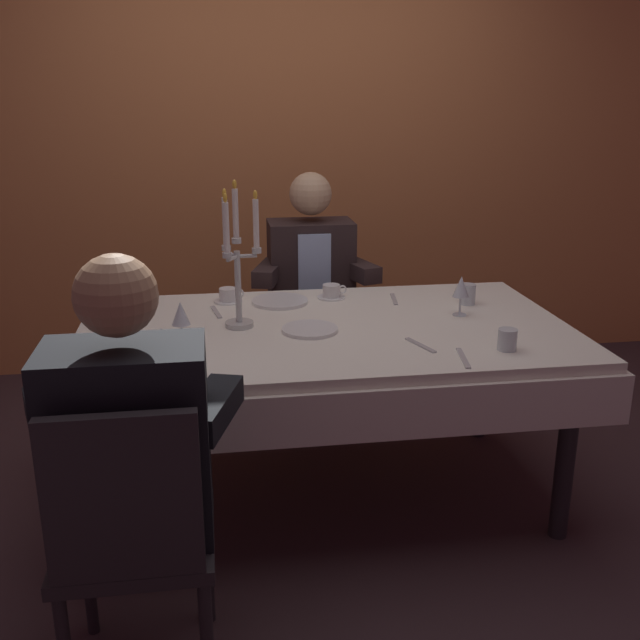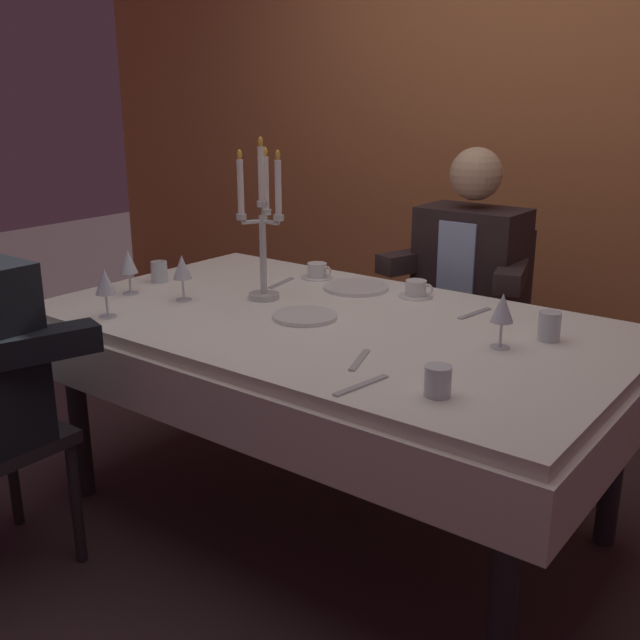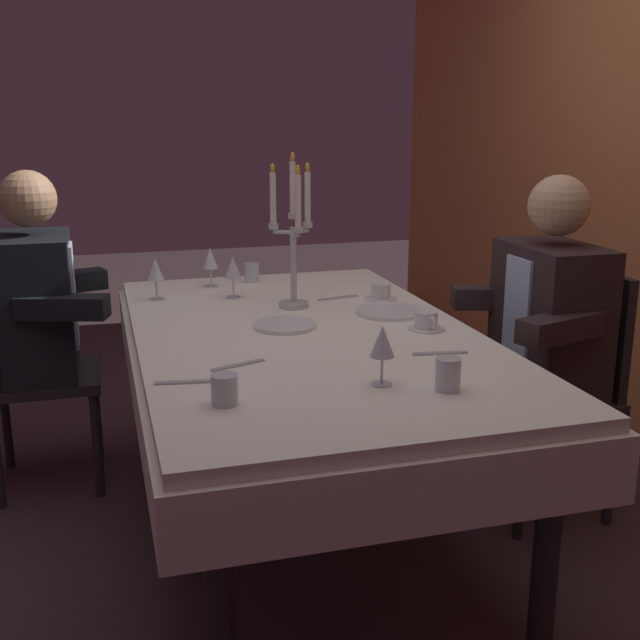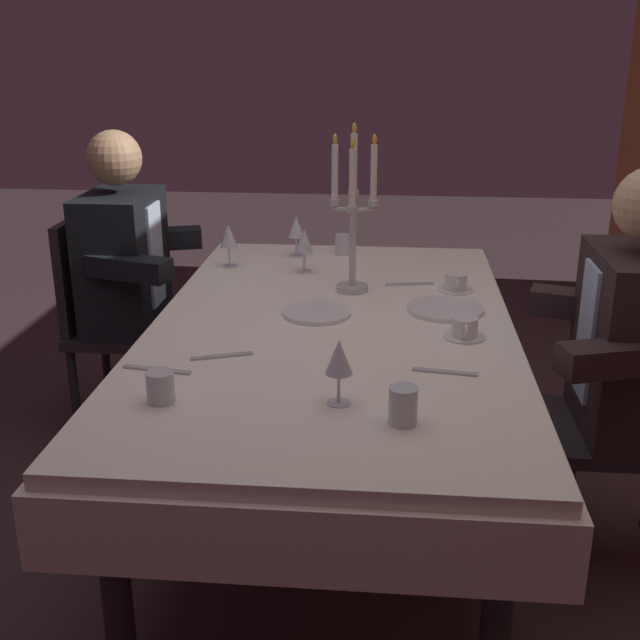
% 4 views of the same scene
% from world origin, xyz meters
% --- Properties ---
extents(ground_plane, '(12.00, 12.00, 0.00)m').
position_xyz_m(ground_plane, '(0.00, 0.00, 0.00)').
color(ground_plane, '#3D2B2E').
extents(dining_table, '(1.94, 1.14, 0.74)m').
position_xyz_m(dining_table, '(0.00, 0.00, 0.62)').
color(dining_table, white).
rests_on(dining_table, ground_plane).
extents(candelabra, '(0.15, 0.17, 0.57)m').
position_xyz_m(candelabra, '(-0.33, 0.04, 0.99)').
color(candelabra, silver).
rests_on(candelabra, dining_table).
extents(dinner_plate_0, '(0.22, 0.22, 0.01)m').
position_xyz_m(dinner_plate_0, '(-0.07, -0.05, 0.75)').
color(dinner_plate_0, white).
rests_on(dinner_plate_0, dining_table).
extents(dinner_plate_1, '(0.24, 0.24, 0.01)m').
position_xyz_m(dinner_plate_1, '(-0.14, 0.35, 0.75)').
color(dinner_plate_1, white).
rests_on(dinner_plate_1, dining_table).
extents(wine_glass_0, '(0.07, 0.07, 0.16)m').
position_xyz_m(wine_glass_0, '(-0.54, -0.15, 0.85)').
color(wine_glass_0, silver).
rests_on(wine_glass_0, dining_table).
extents(wine_glass_1, '(0.07, 0.07, 0.16)m').
position_xyz_m(wine_glass_1, '(-0.59, -0.44, 0.85)').
color(wine_glass_1, silver).
rests_on(wine_glass_1, dining_table).
extents(wine_glass_2, '(0.07, 0.07, 0.16)m').
position_xyz_m(wine_glass_2, '(0.57, 0.06, 0.85)').
color(wine_glass_2, silver).
rests_on(wine_glass_2, dining_table).
extents(wine_glass_3, '(0.07, 0.07, 0.16)m').
position_xyz_m(wine_glass_3, '(-0.77, -0.20, 0.85)').
color(wine_glass_3, silver).
rests_on(wine_glass_3, dining_table).
extents(water_tumbler_0, '(0.07, 0.07, 0.08)m').
position_xyz_m(water_tumbler_0, '(0.59, -0.37, 0.78)').
color(water_tumbler_0, silver).
rests_on(water_tumbler_0, dining_table).
extents(water_tumbler_1, '(0.07, 0.07, 0.09)m').
position_xyz_m(water_tumbler_1, '(0.65, 0.21, 0.78)').
color(water_tumbler_1, silver).
rests_on(water_tumbler_1, dining_table).
extents(water_tumbler_2, '(0.06, 0.06, 0.08)m').
position_xyz_m(water_tumbler_2, '(-0.81, -0.02, 0.78)').
color(water_tumbler_2, silver).
rests_on(water_tumbler_2, dining_table).
extents(coffee_cup_0, '(0.13, 0.12, 0.06)m').
position_xyz_m(coffee_cup_0, '(0.09, 0.39, 0.77)').
color(coffee_cup_0, white).
rests_on(coffee_cup_0, dining_table).
extents(coffee_cup_1, '(0.13, 0.12, 0.06)m').
position_xyz_m(coffee_cup_1, '(-0.36, 0.40, 0.77)').
color(coffee_cup_1, white).
rests_on(coffee_cup_1, dining_table).
extents(fork_0, '(0.05, 0.17, 0.01)m').
position_xyz_m(fork_0, '(-0.42, 0.24, 0.74)').
color(fork_0, '#B7B7BC').
rests_on(fork_0, dining_table).
extents(fork_1, '(0.04, 0.17, 0.01)m').
position_xyz_m(fork_1, '(0.36, 0.32, 0.74)').
color(fork_1, '#B7B7BC').
rests_on(fork_1, dining_table).
extents(spoon_2, '(0.07, 0.17, 0.01)m').
position_xyz_m(spoon_2, '(0.30, -0.28, 0.74)').
color(spoon_2, '#B7B7BC').
rests_on(spoon_2, dining_table).
extents(knife_3, '(0.05, 0.19, 0.01)m').
position_xyz_m(knife_3, '(0.41, -0.43, 0.74)').
color(knife_3, '#B7B7BC').
rests_on(knife_3, dining_table).
extents(seated_diner_0, '(0.63, 0.48, 1.24)m').
position_xyz_m(seated_diner_0, '(-0.66, -0.89, 0.74)').
color(seated_diner_0, '#262326').
rests_on(seated_diner_0, ground_plane).
extents(seated_diner_1, '(0.63, 0.48, 1.24)m').
position_xyz_m(seated_diner_1, '(0.07, 0.89, 0.74)').
color(seated_diner_1, '#262326').
rests_on(seated_diner_1, ground_plane).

